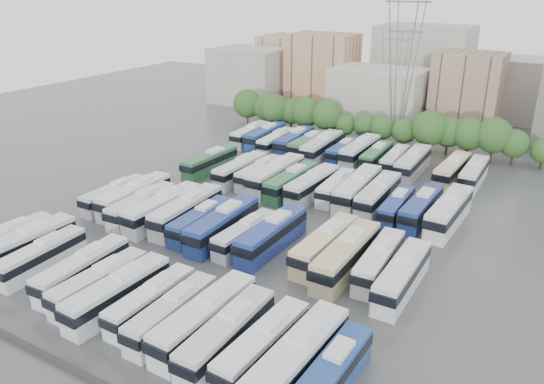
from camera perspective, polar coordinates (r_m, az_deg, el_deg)
The scene contains 56 objects.
ground at distance 71.63m, azimuth -1.05°, elevation -3.32°, with size 220.00×220.00×0.00m, color #424447.
parapet at distance 50.71m, azimuth -21.90°, elevation -16.68°, with size 56.00×0.50×0.50m, color #2D2D30.
tree_line at distance 106.89m, azimuth 9.92°, elevation 7.53°, with size 65.03×7.90×8.37m.
city_buildings at distance 135.46m, azimuth 12.58°, elevation 11.82°, with size 102.00×35.00×20.00m.
electricity_pylon at distance 110.49m, azimuth 14.05°, elevation 15.16°, with size 9.00×6.91×33.83m.
bus_r0_s0 at distance 70.38m, azimuth -26.70°, elevation -4.70°, with size 3.17×11.88×3.69m.
bus_r0_s1 at distance 67.74m, azimuth -25.12°, elevation -5.27°, with size 3.12×12.94×4.04m.
bus_r0_s2 at distance 65.11m, azimuth -23.55°, elevation -6.35°, with size 2.96×11.33×3.52m.
bus_r0_s4 at distance 60.47m, azimuth -19.70°, elevation -7.87°, with size 3.16×11.98×3.72m.
bus_r0_s5 at distance 57.59m, azimuth -18.04°, elevation -9.29°, with size 2.94×11.54×3.59m.
bus_r0_s6 at distance 55.21m, azimuth -16.23°, elevation -10.37°, with size 3.13×12.34×3.84m.
bus_r0_s7 at distance 53.62m, azimuth -12.88°, elevation -11.33°, with size 2.44×10.84×3.39m.
bus_r0_s8 at distance 51.38m, azimuth -10.69°, elevation -12.67°, with size 2.59×11.27×3.52m.
bus_r0_s9 at distance 49.85m, azimuth -7.24°, elevation -13.30°, with size 3.10×12.83×4.00m.
bus_r0_s10 at distance 47.84m, azimuth -4.85°, elevation -15.02°, with size 2.83×12.30×3.85m.
bus_r0_s11 at distance 46.62m, azimuth -1.01°, elevation -16.20°, with size 3.11×11.83×3.68m.
bus_r0_s12 at distance 44.60m, azimuth 2.54°, elevation -17.80°, with size 3.57×13.75×4.28m.
bus_r0_s13 at distance 44.14m, azimuth 6.35°, elevation -19.05°, with size 2.75×11.36×3.55m.
bus_r1_s0 at distance 79.41m, azimuth -16.54°, elevation -0.30°, with size 2.50×11.22×3.52m.
bus_r1_s1 at distance 77.61m, azimuth -14.57°, elevation -0.41°, with size 3.11×12.93×4.04m.
bus_r1_s2 at distance 74.39m, azimuth -13.82°, elevation -1.43°, with size 3.16×12.12×3.77m.
bus_r1_s3 at distance 72.47m, azimuth -11.64°, elevation -1.72°, with size 3.14×13.23×4.13m.
bus_r1_s4 at distance 71.14m, azimuth -9.18°, elevation -2.01°, with size 3.42×13.24×4.12m.
bus_r1_s5 at distance 68.59m, azimuth -7.68°, elevation -3.10°, with size 2.85×11.50×3.59m.
bus_r1_s6 at distance 66.73m, azimuth -5.33°, elevation -3.49°, with size 3.20×13.20×4.12m.
bus_r1_s7 at distance 64.84m, azimuth -2.89°, elevation -4.55°, with size 2.90×10.98×3.41m.
bus_r1_s8 at distance 63.91m, azimuth -0.02°, elevation -4.64°, with size 3.01×12.89×4.03m.
bus_r1_s10 at distance 61.96m, azimuth 5.75°, elevation -5.68°, with size 3.24×12.81×3.99m.
bus_r1_s11 at distance 59.75m, azimuth 8.01°, elevation -6.78°, with size 3.01×13.51×4.23m.
bus_r1_s12 at distance 59.85m, azimuth 11.45°, elevation -7.27°, with size 3.06×11.83×3.68m.
bus_r1_s13 at distance 57.46m, azimuth 13.84°, elevation -8.71°, with size 2.76×12.40×3.89m.
bus_r2_s1 at distance 90.02m, azimuth -6.68°, elevation 3.22°, with size 3.17×12.30×3.83m.
bus_r2_s3 at distance 85.94m, azimuth -3.44°, elevation 2.41°, with size 2.91×12.16×3.80m.
bus_r2_s4 at distance 84.75m, azimuth -1.32°, elevation 2.09°, with size 2.61×11.56×3.62m.
bus_r2_s5 at distance 82.97m, azimuth 0.41°, elevation 1.87°, with size 3.14×13.51×4.23m.
bus_r2_s6 at distance 80.50m, azimuth 2.08°, elevation 1.09°, with size 3.09×12.55×3.92m.
bus_r2_s7 at distance 79.51m, azimuth 4.36°, elevation 0.78°, with size 3.31×12.68×3.94m.
bus_r2_s8 at distance 79.69m, azimuth 6.87°, elevation 0.53°, with size 2.91×10.93×3.40m.
bus_r2_s9 at distance 78.41m, azimuth 9.18°, elevation 0.37°, with size 3.53×13.78×4.29m.
bus_r2_s10 at distance 77.02m, azimuth 11.34°, elevation -0.29°, with size 3.01×12.90×4.03m.
bus_r2_s11 at distance 74.43m, azimuth 13.25°, elevation -1.51°, with size 2.76×10.98×3.42m.
bus_r2_s12 at distance 74.20m, azimuth 15.74°, elevation -1.67°, with size 2.92×12.28×3.84m.
bus_r2_s13 at distance 73.66m, azimuth 18.48°, elevation -2.01°, with size 3.43×13.57×4.23m.
bus_r3_s0 at distance 106.24m, azimuth -2.34°, elevation 6.24°, with size 3.03×11.76×3.66m.
bus_r3_s1 at distance 104.45m, azimuth -0.72°, elevation 6.05°, with size 3.02×12.52×3.91m.
bus_r3_s2 at distance 101.33m, azimuth 0.49°, elevation 5.47°, with size 2.95×11.75×3.66m.
bus_r3_s3 at distance 100.99m, azimuth 2.46°, elevation 5.49°, with size 3.40×12.89×4.01m.
bus_r3_s4 at distance 99.27m, azimuth 3.96°, elevation 5.12°, with size 2.82×12.28×3.84m.
bus_r3_s5 at distance 97.03m, azimuth 5.38°, elevation 4.81°, with size 3.53×13.79×4.29m.
bus_r3_s6 at distance 96.91m, azimuth 7.66°, elevation 4.42°, with size 2.47×10.87×3.40m.
bus_r3_s7 at distance 95.98m, azimuth 9.43°, elevation 4.37°, with size 2.94×13.28×4.16m.
bus_r3_s8 at distance 94.50m, azimuth 11.14°, elevation 3.80°, with size 2.84×11.56×3.61m.
bus_r3_s9 at distance 93.35m, azimuth 13.06°, elevation 3.37°, with size 2.86×11.17×3.48m.
bus_r3_s10 at distance 91.50m, azimuth 14.89°, elevation 3.02°, with size 3.05×13.16×4.12m.
bus_r3_s12 at distance 90.17m, azimuth 18.79°, elevation 2.24°, with size 3.38×12.68×3.94m.
bus_r3_s13 at distance 89.89m, azimuth 20.87°, elevation 1.84°, with size 2.67×12.07×3.78m.
Camera 1 is at (34.10, -55.04, 30.64)m, focal length 35.00 mm.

